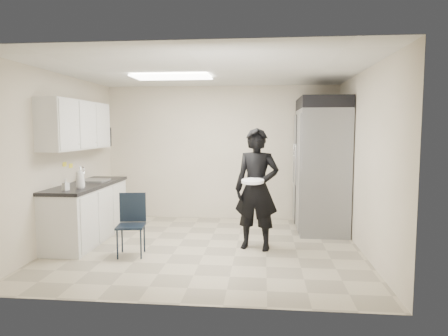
# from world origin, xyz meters

# --- Properties ---
(floor) EXTENTS (4.50, 4.50, 0.00)m
(floor) POSITION_xyz_m (0.00, 0.00, 0.00)
(floor) COLOR tan
(floor) RESTS_ON ground
(ceiling) EXTENTS (4.50, 4.50, 0.00)m
(ceiling) POSITION_xyz_m (0.00, 0.00, 2.60)
(ceiling) COLOR silver
(ceiling) RESTS_ON back_wall
(back_wall) EXTENTS (4.50, 0.00, 4.50)m
(back_wall) POSITION_xyz_m (0.00, 2.00, 1.30)
(back_wall) COLOR beige
(back_wall) RESTS_ON floor
(left_wall) EXTENTS (0.00, 4.00, 4.00)m
(left_wall) POSITION_xyz_m (-2.25, 0.00, 1.30)
(left_wall) COLOR beige
(left_wall) RESTS_ON floor
(right_wall) EXTENTS (0.00, 4.00, 4.00)m
(right_wall) POSITION_xyz_m (2.25, 0.00, 1.30)
(right_wall) COLOR beige
(right_wall) RESTS_ON floor
(ceiling_panel) EXTENTS (1.20, 0.60, 0.02)m
(ceiling_panel) POSITION_xyz_m (-0.60, 0.40, 2.57)
(ceiling_panel) COLOR white
(ceiling_panel) RESTS_ON ceiling
(lower_counter) EXTENTS (0.60, 1.90, 0.86)m
(lower_counter) POSITION_xyz_m (-1.95, 0.20, 0.43)
(lower_counter) COLOR silver
(lower_counter) RESTS_ON floor
(countertop) EXTENTS (0.64, 1.95, 0.05)m
(countertop) POSITION_xyz_m (-1.95, 0.20, 0.89)
(countertop) COLOR black
(countertop) RESTS_ON lower_counter
(sink) EXTENTS (0.42, 0.40, 0.14)m
(sink) POSITION_xyz_m (-1.93, 0.45, 0.87)
(sink) COLOR gray
(sink) RESTS_ON countertop
(faucet) EXTENTS (0.02, 0.02, 0.24)m
(faucet) POSITION_xyz_m (-2.13, 0.45, 1.02)
(faucet) COLOR silver
(faucet) RESTS_ON countertop
(upper_cabinets) EXTENTS (0.35, 1.80, 0.75)m
(upper_cabinets) POSITION_xyz_m (-2.08, 0.20, 1.83)
(upper_cabinets) COLOR silver
(upper_cabinets) RESTS_ON left_wall
(towel_dispenser) EXTENTS (0.22, 0.30, 0.35)m
(towel_dispenser) POSITION_xyz_m (-2.14, 1.35, 1.62)
(towel_dispenser) COLOR black
(towel_dispenser) RESTS_ON left_wall
(notice_sticker_left) EXTENTS (0.00, 0.12, 0.07)m
(notice_sticker_left) POSITION_xyz_m (-2.24, 0.10, 1.22)
(notice_sticker_left) COLOR yellow
(notice_sticker_left) RESTS_ON left_wall
(notice_sticker_right) EXTENTS (0.00, 0.12, 0.07)m
(notice_sticker_right) POSITION_xyz_m (-2.24, 0.30, 1.18)
(notice_sticker_right) COLOR yellow
(notice_sticker_right) RESTS_ON left_wall
(commercial_fridge) EXTENTS (0.80, 1.35, 2.10)m
(commercial_fridge) POSITION_xyz_m (1.83, 1.27, 1.05)
(commercial_fridge) COLOR gray
(commercial_fridge) RESTS_ON floor
(fridge_compressor) EXTENTS (0.80, 1.35, 0.20)m
(fridge_compressor) POSITION_xyz_m (1.83, 1.27, 2.20)
(fridge_compressor) COLOR black
(fridge_compressor) RESTS_ON commercial_fridge
(folding_chair) EXTENTS (0.42, 0.42, 0.84)m
(folding_chair) POSITION_xyz_m (-1.00, -0.50, 0.42)
(folding_chair) COLOR black
(folding_chair) RESTS_ON floor
(man_tuxedo) EXTENTS (0.73, 0.56, 1.78)m
(man_tuxedo) POSITION_xyz_m (0.73, 0.00, 0.89)
(man_tuxedo) COLOR black
(man_tuxedo) RESTS_ON floor
(bucket_lid) EXTENTS (0.37, 0.37, 0.04)m
(bucket_lid) POSITION_xyz_m (0.68, -0.24, 1.04)
(bucket_lid) COLOR silver
(bucket_lid) RESTS_ON man_tuxedo
(soap_bottle_a) EXTENTS (0.16, 0.16, 0.32)m
(soap_bottle_a) POSITION_xyz_m (-1.81, -0.30, 1.07)
(soap_bottle_a) COLOR silver
(soap_bottle_a) RESTS_ON countertop
(soap_bottle_b) EXTENTS (0.10, 0.10, 0.17)m
(soap_bottle_b) POSITION_xyz_m (-1.92, -0.51, 0.99)
(soap_bottle_b) COLOR #A2A2AD
(soap_bottle_b) RESTS_ON countertop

